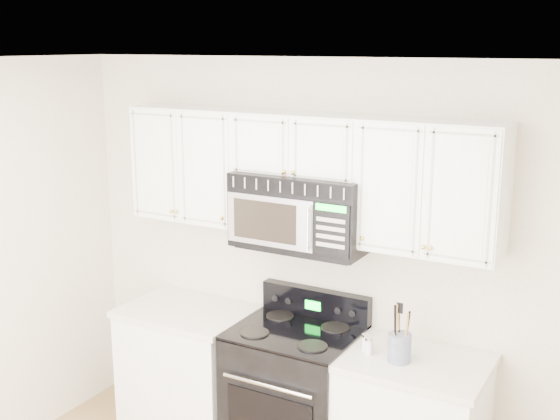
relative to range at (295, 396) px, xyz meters
The scene contains 8 objects.
room 1.65m from the range, 91.59° to the right, with size 3.51×3.51×2.61m.
base_cabinet_left 0.84m from the range, behind, with size 0.86×0.65×0.92m.
range is the anchor object (origin of this frame).
upper_cabinets 1.46m from the range, 104.40° to the left, with size 2.44×0.37×0.75m.
microwave 1.20m from the range, 98.23° to the left, with size 0.83×0.47×0.46m.
utensil_crock 0.88m from the range, ahead, with size 0.13×0.13×0.35m.
shaker_salt 0.72m from the range, ahead, with size 0.05×0.05×0.11m.
shaker_pepper 0.68m from the range, ahead, with size 0.04×0.04×0.10m.
Camera 1 is at (1.95, -2.17, 2.68)m, focal length 45.00 mm.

